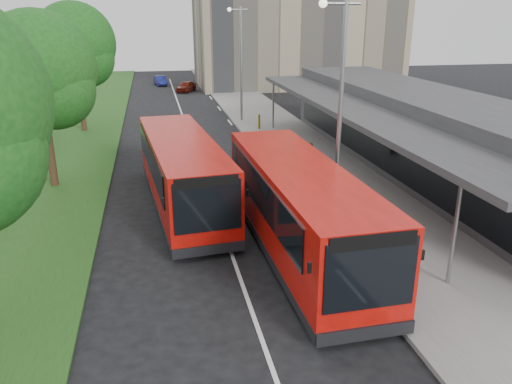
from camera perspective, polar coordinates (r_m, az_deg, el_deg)
ground at (r=16.55m, az=-2.58°, el=-7.75°), size 120.00×120.00×0.00m
pavement at (r=36.29m, az=1.74°, el=7.62°), size 5.00×80.00×0.15m
grass_verge at (r=35.67m, az=-19.17°, el=6.29°), size 5.00×80.00×0.10m
lane_centre_line at (r=30.58m, az=-7.12°, el=5.07°), size 0.12×70.00×0.01m
kerb_dashes at (r=34.83m, az=-2.24°, el=6.99°), size 0.12×56.00×0.01m
office_block at (r=58.84m, az=4.67°, el=20.90°), size 22.00×12.00×18.00m
station_building at (r=26.65m, az=18.21°, el=6.58°), size 7.70×26.00×4.00m
tree_mid at (r=24.19m, az=-23.52°, el=12.12°), size 4.92×4.92×7.91m
tree_far at (r=35.97m, az=-19.99°, el=15.12°), size 5.29×5.29×8.50m
lamp_post_near at (r=17.95m, az=9.40°, el=10.10°), size 1.44×0.28×8.00m
lamp_post_far at (r=37.20m, az=-1.85°, el=15.14°), size 1.44×0.28×8.00m
bus_main at (r=16.50m, az=4.94°, el=-1.98°), size 3.02×10.77×3.03m
bus_second at (r=20.68m, az=-8.40°, el=2.21°), size 3.54×10.48×2.91m
litter_bin at (r=27.50m, az=5.98°, el=4.68°), size 0.58×0.58×0.84m
bollard at (r=34.79m, az=0.37°, el=8.06°), size 0.17×0.17×0.99m
car_near at (r=53.73m, az=-7.98°, el=11.88°), size 2.56×3.50×1.11m
car_far at (r=59.26m, az=-10.86°, el=12.40°), size 1.59×3.30×1.04m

